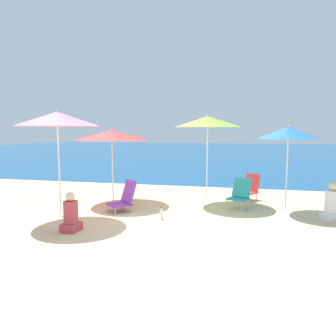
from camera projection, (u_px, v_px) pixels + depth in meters
name	position (u px, v px, depth m)	size (l,w,h in m)	color
ground_plane	(157.00, 224.00, 6.90)	(60.00, 60.00, 0.00)	#D1BA89
sea_water	(225.00, 151.00, 30.86)	(60.00, 40.00, 0.01)	navy
beach_umbrella_blue	(288.00, 133.00, 7.92)	(1.51, 1.51, 2.09)	white
beach_umbrella_lime	(208.00, 122.00, 8.88)	(1.80, 1.80, 2.38)	white
beach_umbrella_pink	(57.00, 119.00, 7.25)	(1.85, 1.85, 2.41)	white
beach_umbrella_red	(112.00, 135.00, 8.97)	(2.00, 2.00, 2.01)	white
beach_chair_red	(250.00, 187.00, 9.29)	(0.64, 0.67, 0.72)	silver
beach_chair_teal	(240.00, 193.00, 8.18)	(0.64, 0.66, 0.76)	silver
beach_chair_purple	(124.00, 198.00, 7.96)	(0.79, 0.79, 0.75)	silver
person_seated_near	(332.00, 204.00, 7.15)	(0.52, 0.50, 0.85)	silver
person_seated_far	(71.00, 215.00, 6.36)	(0.33, 0.38, 0.78)	#BF3F4C
water_bottle	(162.00, 214.00, 7.21)	(0.08, 0.08, 0.29)	silver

